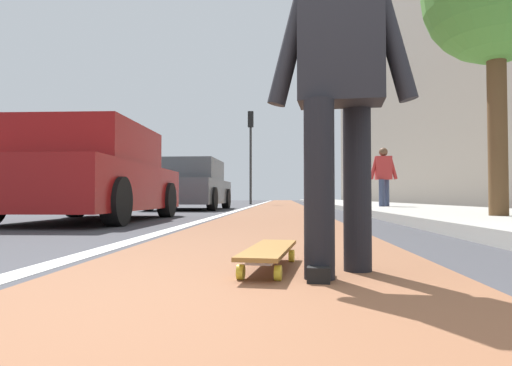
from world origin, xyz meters
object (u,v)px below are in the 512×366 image
object	(u,v)px
parked_car_mid	(190,186)
parked_car_near	(91,176)
skater_person	(340,80)
skateboard	(269,251)
pedestrian_distant	(384,175)
traffic_light	(251,141)

from	to	relation	value
parked_car_mid	parked_car_near	bearing A→B (deg)	178.11
skater_person	parked_car_mid	bearing A→B (deg)	15.23
parked_car_mid	skateboard	bearing A→B (deg)	-166.25
skateboard	parked_car_mid	bearing A→B (deg)	13.75
skateboard	pedestrian_distant	bearing A→B (deg)	-15.57
parked_car_near	parked_car_mid	bearing A→B (deg)	-1.89
skater_person	pedestrian_distant	world-z (taller)	pedestrian_distant
skateboard	skater_person	xyz separation A→B (m)	(-0.15, -0.35, 0.84)
skater_person	pedestrian_distant	bearing A→B (deg)	-13.41
skater_person	parked_car_near	world-z (taller)	skater_person
parked_car_mid	pedestrian_distant	bearing A→B (deg)	-106.42
skateboard	parked_car_near	xyz separation A→B (m)	(4.57, 2.93, 0.61)
skater_person	parked_car_mid	size ratio (longest dim) A/B	0.39
skateboard	skater_person	bearing A→B (deg)	-113.26
skater_person	parked_car_mid	distance (m)	11.65
skateboard	pedestrian_distant	xyz separation A→B (m)	(9.51, -2.65, 0.85)
skater_person	parked_car_near	xyz separation A→B (m)	(4.72, 3.27, -0.23)
parked_car_mid	pedestrian_distant	size ratio (longest dim) A/B	2.53
parked_car_near	traffic_light	world-z (taller)	traffic_light
parked_car_near	pedestrian_distant	size ratio (longest dim) A/B	2.53
traffic_light	pedestrian_distant	distance (m)	12.18
skateboard	parked_car_near	world-z (taller)	parked_car_near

